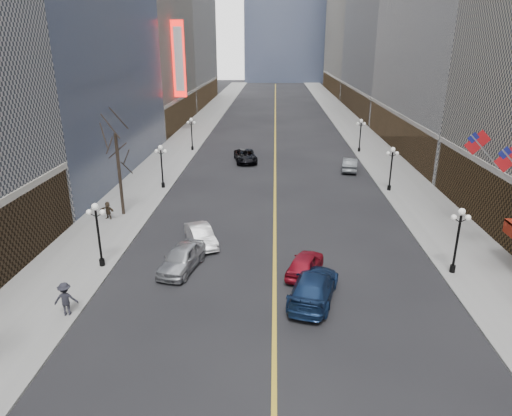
# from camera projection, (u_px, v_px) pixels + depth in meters

# --- Properties ---
(sidewalk_east) EXTENTS (6.00, 230.00, 0.15)m
(sidewalk_east) POSITION_uv_depth(u_px,v_px,m) (369.00, 146.00, 67.83)
(sidewalk_east) COLOR gray
(sidewalk_east) RESTS_ON ground
(sidewalk_west) EXTENTS (6.00, 230.00, 0.15)m
(sidewalk_west) POSITION_uv_depth(u_px,v_px,m) (183.00, 144.00, 68.90)
(sidewalk_west) COLOR gray
(sidewalk_west) RESTS_ON ground
(lane_line) EXTENTS (0.25, 200.00, 0.02)m
(lane_line) POSITION_uv_depth(u_px,v_px,m) (275.00, 133.00, 77.78)
(lane_line) COLOR gold
(lane_line) RESTS_ON ground
(streetlamp_east_1) EXTENTS (1.26, 0.44, 4.52)m
(streetlamp_east_1) POSITION_uv_depth(u_px,v_px,m) (458.00, 234.00, 29.38)
(streetlamp_east_1) COLOR black
(streetlamp_east_1) RESTS_ON sidewalk_east
(streetlamp_east_2) EXTENTS (1.26, 0.44, 4.52)m
(streetlamp_east_2) POSITION_uv_depth(u_px,v_px,m) (391.00, 164.00, 46.29)
(streetlamp_east_2) COLOR black
(streetlamp_east_2) RESTS_ON sidewalk_east
(streetlamp_east_3) EXTENTS (1.26, 0.44, 4.52)m
(streetlamp_east_3) POSITION_uv_depth(u_px,v_px,m) (360.00, 132.00, 63.20)
(streetlamp_east_3) COLOR black
(streetlamp_east_3) RESTS_ON sidewalk_east
(streetlamp_west_1) EXTENTS (1.26, 0.44, 4.52)m
(streetlamp_west_1) POSITION_uv_depth(u_px,v_px,m) (98.00, 228.00, 30.27)
(streetlamp_west_1) COLOR black
(streetlamp_west_1) RESTS_ON sidewalk_west
(streetlamp_west_2) EXTENTS (1.26, 0.44, 4.52)m
(streetlamp_west_2) POSITION_uv_depth(u_px,v_px,m) (161.00, 162.00, 47.18)
(streetlamp_west_2) COLOR black
(streetlamp_west_2) RESTS_ON sidewalk_west
(streetlamp_west_3) EXTENTS (1.26, 0.44, 4.52)m
(streetlamp_west_3) POSITION_uv_depth(u_px,v_px,m) (192.00, 131.00, 64.09)
(streetlamp_west_3) COLOR black
(streetlamp_west_3) RESTS_ON sidewalk_west
(flag_4) EXTENTS (2.87, 0.12, 2.87)m
(flag_4) POSITION_uv_depth(u_px,v_px,m) (512.00, 161.00, 29.63)
(flag_4) COLOR #B2B2B7
(flag_4) RESTS_ON ground
(flag_5) EXTENTS (2.87, 0.12, 2.87)m
(flag_5) POSITION_uv_depth(u_px,v_px,m) (479.00, 145.00, 34.33)
(flag_5) COLOR #B2B2B7
(flag_5) RESTS_ON ground
(theatre_marquee) EXTENTS (2.00, 0.55, 12.00)m
(theatre_marquee) POSITION_uv_depth(u_px,v_px,m) (179.00, 59.00, 74.30)
(theatre_marquee) COLOR red
(theatre_marquee) RESTS_ON ground
(tree_west_far) EXTENTS (3.60, 3.60, 7.92)m
(tree_west_far) POSITION_uv_depth(u_px,v_px,m) (117.00, 147.00, 38.60)
(tree_west_far) COLOR #2D231C
(tree_west_far) RESTS_ON sidewalk_west
(car_nb_near) EXTENTS (3.02, 5.28, 1.69)m
(car_nb_near) POSITION_uv_depth(u_px,v_px,m) (182.00, 258.00, 30.74)
(car_nb_near) COLOR #ADAFB5
(car_nb_near) RESTS_ON ground
(car_nb_mid) EXTENTS (3.25, 4.73, 1.48)m
(car_nb_mid) POSITION_uv_depth(u_px,v_px,m) (201.00, 236.00, 34.58)
(car_nb_mid) COLOR silver
(car_nb_mid) RESTS_ON ground
(car_nb_far) EXTENTS (3.57, 6.01, 1.57)m
(car_nb_far) POSITION_uv_depth(u_px,v_px,m) (245.00, 156.00, 58.76)
(car_nb_far) COLOR black
(car_nb_far) RESTS_ON ground
(car_sb_near) EXTENTS (3.82, 6.32, 1.71)m
(car_sb_near) POSITION_uv_depth(u_px,v_px,m) (314.00, 287.00, 27.10)
(car_sb_near) COLOR navy
(car_sb_near) RESTS_ON ground
(car_sb_mid) EXTENTS (3.10, 4.72, 1.50)m
(car_sb_mid) POSITION_uv_depth(u_px,v_px,m) (305.00, 264.00, 30.14)
(car_sb_mid) COLOR maroon
(car_sb_mid) RESTS_ON ground
(car_sb_far) EXTENTS (2.53, 5.10, 1.61)m
(car_sb_far) POSITION_uv_depth(u_px,v_px,m) (350.00, 164.00, 54.73)
(car_sb_far) COLOR #505458
(car_sb_far) RESTS_ON ground
(ped_west_walk) EXTENTS (1.35, 0.75, 1.97)m
(ped_west_walk) POSITION_uv_depth(u_px,v_px,m) (66.00, 299.00, 25.26)
(ped_west_walk) COLOR black
(ped_west_walk) RESTS_ON sidewalk_west
(ped_west_far) EXTENTS (1.48, 0.88, 1.54)m
(ped_west_far) POSITION_uv_depth(u_px,v_px,m) (108.00, 210.00, 39.29)
(ped_west_far) COLOR #33291C
(ped_west_far) RESTS_ON sidewalk_west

